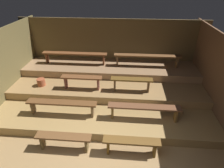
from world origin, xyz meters
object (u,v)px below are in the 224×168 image
at_px(bench_floor_left, 64,139).
at_px(bench_upper_left, 75,55).
at_px(bench_middle_right, 132,81).
at_px(pail_middle, 41,82).
at_px(bench_floor_right, 131,143).
at_px(bench_lower_left, 62,104).
at_px(bench_middle_left, 82,79).
at_px(bench_lower_right, 144,108).
at_px(bench_upper_right, 147,57).

height_order(bench_floor_left, bench_upper_left, bench_upper_left).
relative_size(bench_middle_right, pail_middle, 4.93).
xyz_separation_m(bench_floor_right, bench_lower_left, (-1.94, 0.98, 0.27)).
relative_size(bench_floor_left, bench_floor_right, 1.00).
bearing_deg(pail_middle, bench_middle_left, -3.04).
distance_m(bench_floor_right, bench_lower_left, 2.19).
distance_m(bench_floor_right, bench_middle_left, 2.63).
height_order(bench_lower_right, bench_upper_left, bench_upper_left).
relative_size(bench_lower_left, bench_lower_right, 1.00).
height_order(bench_upper_left, bench_upper_right, same).
bearing_deg(bench_floor_left, bench_lower_left, 108.50).
bearing_deg(bench_floor_left, bench_floor_right, 0.00).
height_order(bench_floor_right, pail_middle, pail_middle).
relative_size(bench_upper_right, pail_middle, 9.24).
bearing_deg(bench_middle_right, pail_middle, 178.57).
height_order(bench_floor_left, bench_floor_right, same).
bearing_deg(bench_upper_right, bench_lower_left, -135.88).
height_order(bench_lower_left, bench_lower_right, same).
relative_size(bench_lower_right, bench_upper_right, 0.81).
relative_size(bench_middle_left, pail_middle, 4.93).
bearing_deg(bench_middle_left, pail_middle, 176.96).
xyz_separation_m(bench_floor_left, bench_middle_left, (0.02, 2.02, 0.51)).
bearing_deg(bench_middle_right, bench_lower_left, -151.68).
bearing_deg(bench_middle_right, bench_upper_right, 67.87).
xyz_separation_m(bench_floor_right, bench_lower_right, (0.33, 0.98, 0.27)).
distance_m(bench_lower_right, bench_middle_left, 2.20).
distance_m(bench_upper_left, pail_middle, 1.62).
bearing_deg(bench_floor_right, bench_floor_left, 180.00).
distance_m(bench_floor_left, bench_lower_right, 2.19).
bearing_deg(bench_middle_left, bench_lower_left, -108.41).
distance_m(bench_upper_left, bench_upper_right, 2.69).
relative_size(bench_lower_left, bench_middle_left, 1.51).
relative_size(bench_floor_left, bench_middle_left, 1.03).
bearing_deg(bench_floor_right, bench_lower_right, 71.50).
bearing_deg(bench_floor_left, bench_upper_left, 99.06).
bearing_deg(bench_floor_right, bench_lower_left, 153.09).
bearing_deg(pail_middle, bench_floor_right, -34.98).
bearing_deg(bench_floor_left, bench_lower_right, 26.91).
distance_m(bench_middle_right, pail_middle, 2.99).
relative_size(bench_middle_right, bench_upper_left, 0.53).
distance_m(bench_floor_right, pail_middle, 3.67).
xyz_separation_m(bench_floor_left, bench_lower_right, (1.94, 0.98, 0.27)).
height_order(bench_floor_left, bench_lower_right, bench_lower_right).
bearing_deg(pail_middle, bench_middle_right, -1.43).
height_order(bench_lower_right, bench_upper_right, bench_upper_right).
relative_size(bench_floor_right, bench_lower_left, 0.68).
xyz_separation_m(bench_floor_left, bench_upper_right, (2.15, 3.39, 0.80)).
xyz_separation_m(bench_floor_right, bench_middle_right, (-0.02, 2.02, 0.51)).
distance_m(bench_upper_right, pail_middle, 3.80).
xyz_separation_m(bench_floor_left, bench_upper_left, (-0.54, 3.39, 0.80)).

